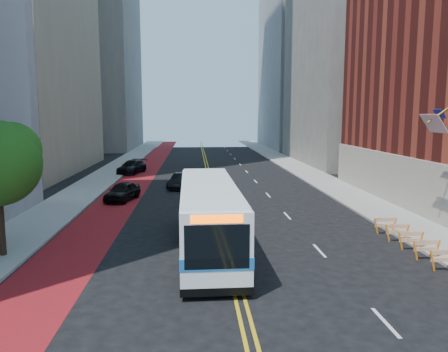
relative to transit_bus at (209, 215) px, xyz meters
name	(u,v)px	position (x,y,z in m)	size (l,w,h in m)	color
ground	(241,302)	(1.00, -6.70, -1.87)	(160.00, 160.00, 0.00)	black
sidewalk_left	(96,182)	(-11.00, 23.30, -1.79)	(4.00, 140.00, 0.15)	gray
sidewalk_right	(322,180)	(13.00, 23.30, -1.79)	(4.00, 140.00, 0.15)	gray
bus_lane_paint	(134,183)	(-7.10, 23.30, -1.86)	(3.60, 140.00, 0.01)	maroon
center_line_inner	(209,182)	(0.82, 23.30, -1.86)	(0.14, 140.00, 0.01)	gold
center_line_outer	(212,182)	(1.18, 23.30, -1.86)	(0.14, 140.00, 0.01)	gold
lane_dashes	(247,172)	(5.80, 31.30, -1.86)	(0.14, 98.20, 0.01)	silver
midrise_right_near	(365,24)	(24.00, 41.30, 18.13)	(18.00, 26.00, 40.00)	slate
midrise_right_far	(316,16)	(25.00, 71.30, 25.63)	(20.00, 28.00, 55.00)	gray
construction_barriers	(435,252)	(10.60, -3.28, -1.19)	(1.42, 10.91, 1.00)	orange
transit_bus	(209,215)	(0.00, 0.00, 0.00)	(3.04, 13.05, 3.58)	white
car_a	(122,191)	(-6.72, 13.75, -1.11)	(1.80, 4.46, 1.52)	black
car_b	(181,181)	(-2.02, 19.44, -1.15)	(1.53, 4.37, 1.44)	black
car_c	(132,167)	(-8.30, 30.78, -1.08)	(2.20, 5.41, 1.57)	black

